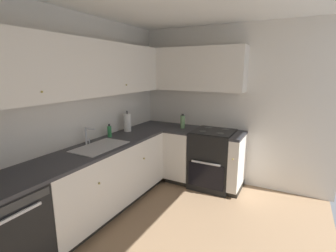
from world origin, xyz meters
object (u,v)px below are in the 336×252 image
at_px(dishwasher, 1,236).
at_px(oven_range, 213,158).
at_px(soap_bottle, 109,131).
at_px(paper_towel_roll, 127,123).
at_px(oil_bottle, 183,122).

height_order(dishwasher, oven_range, oven_range).
height_order(dishwasher, soap_bottle, soap_bottle).
height_order(soap_bottle, paper_towel_roll, paper_towel_roll).
relative_size(oven_range, oil_bottle, 4.48).
distance_m(oven_range, soap_bottle, 1.64).
height_order(dishwasher, oil_bottle, oil_bottle).
xyz_separation_m(oven_range, soap_bottle, (-0.99, 1.20, 0.52)).
relative_size(soap_bottle, oil_bottle, 0.79).
bearing_deg(oven_range, soap_bottle, 129.62).
xyz_separation_m(dishwasher, oven_range, (2.62, -1.02, 0.03)).
bearing_deg(oven_range, paper_towel_roll, 117.08).
height_order(oven_range, paper_towel_roll, paper_towel_roll).
distance_m(oven_range, paper_towel_roll, 1.44).
bearing_deg(oil_bottle, dishwasher, 169.10).
height_order(paper_towel_roll, oil_bottle, paper_towel_roll).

